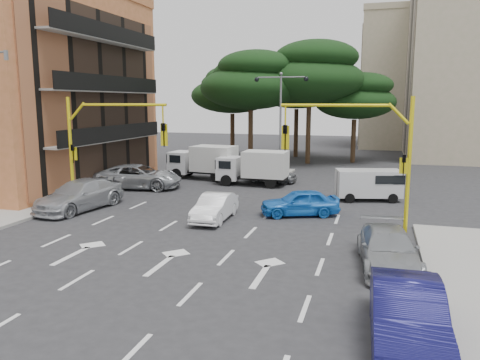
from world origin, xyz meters
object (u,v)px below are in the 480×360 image
(car_blue_compact, at_px, (300,202))
(car_silver_cross_b, at_px, (271,173))
(car_silver_parked, at_px, (388,249))
(box_truck_b, at_px, (253,168))
(signal_mast_left, at_px, (99,138))
(car_silver_cross_a, at_px, (138,177))
(car_navy_parked, at_px, (407,315))
(car_silver_wagon, at_px, (80,195))
(box_truck_a, at_px, (203,162))
(signal_mast_right, at_px, (367,145))
(van_white, at_px, (368,185))
(street_lamp_center, at_px, (281,106))
(car_white_hatch, at_px, (215,207))

(car_blue_compact, distance_m, car_silver_cross_b, 9.91)
(car_silver_parked, height_order, box_truck_b, box_truck_b)
(signal_mast_left, distance_m, car_silver_cross_b, 13.33)
(car_silver_cross_a, bearing_deg, car_navy_parked, -145.46)
(car_silver_wagon, xyz_separation_m, car_navy_parked, (16.12, -10.02, -0.02))
(signal_mast_left, xyz_separation_m, box_truck_a, (1.56, 11.03, -2.63))
(signal_mast_right, xyz_separation_m, box_truck_a, (-12.05, 11.03, -2.63))
(car_silver_wagon, xyz_separation_m, car_silver_parked, (15.78, -4.60, -0.11))
(car_silver_cross_a, distance_m, van_white, 14.84)
(car_silver_cross_a, distance_m, box_truck_a, 5.61)
(van_white, bearing_deg, car_blue_compact, -48.83)
(street_lamp_center, height_order, car_silver_cross_a, street_lamp_center)
(car_silver_wagon, relative_size, van_white, 1.48)
(box_truck_a, bearing_deg, street_lamp_center, -54.29)
(street_lamp_center, relative_size, van_white, 2.11)
(car_blue_compact, height_order, car_navy_parked, car_navy_parked)
(car_silver_parked, bearing_deg, van_white, 88.17)
(car_navy_parked, relative_size, van_white, 1.27)
(car_silver_parked, height_order, van_white, van_white)
(car_silver_parked, distance_m, box_truck_a, 20.58)
(car_white_hatch, distance_m, box_truck_b, 9.87)
(car_silver_parked, xyz_separation_m, box_truck_b, (-8.74, 14.40, 0.52))
(car_white_hatch, bearing_deg, signal_mast_right, 1.32)
(car_white_hatch, height_order, van_white, van_white)
(signal_mast_right, height_order, box_truck_b, signal_mast_right)
(car_silver_cross_a, relative_size, van_white, 1.57)
(car_silver_cross_a, height_order, car_navy_parked, car_silver_cross_a)
(signal_mast_left, bearing_deg, car_silver_wagon, -166.39)
(car_navy_parked, height_order, box_truck_b, box_truck_b)
(car_silver_cross_b, bearing_deg, box_truck_b, 155.56)
(van_white, relative_size, box_truck_b, 0.75)
(van_white, bearing_deg, car_silver_parked, -10.09)
(street_lamp_center, distance_m, car_silver_parked, 20.98)
(car_silver_parked, relative_size, van_white, 1.28)
(signal_mast_left, height_order, car_silver_wagon, signal_mast_left)
(street_lamp_center, relative_size, box_truck_b, 1.59)
(signal_mast_right, xyz_separation_m, car_blue_compact, (-3.23, 1.77, -3.21))
(car_blue_compact, relative_size, car_silver_parked, 0.84)
(car_silver_parked, xyz_separation_m, box_truck_a, (-13.03, 15.92, 0.57))
(street_lamp_center, bearing_deg, box_truck_b, -101.99)
(signal_mast_left, xyz_separation_m, car_silver_wagon, (-1.20, -0.29, -3.09))
(street_lamp_center, relative_size, car_blue_compact, 1.96)
(car_silver_wagon, relative_size, car_silver_parked, 1.16)
(signal_mast_left, distance_m, van_white, 15.44)
(car_silver_parked, bearing_deg, car_silver_cross_b, 109.60)
(car_silver_parked, height_order, box_truck_a, box_truck_a)
(signal_mast_right, bearing_deg, car_silver_cross_a, 157.41)
(street_lamp_center, relative_size, box_truck_a, 1.53)
(car_silver_parked, xyz_separation_m, van_white, (-0.95, 11.50, 0.24))
(signal_mast_right, relative_size, box_truck_a, 1.18)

